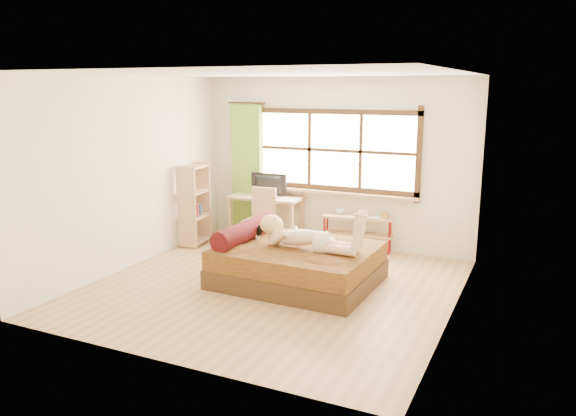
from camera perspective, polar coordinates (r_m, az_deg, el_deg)
The scene contains 18 objects.
floor at distance 7.36m, azimuth -1.56°, elevation -8.01°, with size 4.50×4.50×0.00m, color #9E754C.
ceiling at distance 6.90m, azimuth -1.70°, elevation 13.52°, with size 4.50×4.50×0.00m, color white.
wall_back at distance 9.05m, azimuth 4.79°, elevation 4.60°, with size 4.50×4.50×0.00m, color silver.
wall_front at distance 5.14m, azimuth -12.96°, elevation -1.53°, with size 4.50×4.50×0.00m, color silver.
wall_left at distance 8.25m, azimuth -15.76°, elevation 3.45°, with size 4.50×4.50×0.00m, color silver.
wall_right at distance 6.34m, azimuth 16.87°, elevation 0.84°, with size 4.50×4.50×0.00m, color silver.
window at distance 9.00m, azimuth 4.75°, elevation 5.58°, with size 2.80×0.16×1.46m.
curtain at distance 9.61m, azimuth -4.19°, elevation 3.86°, with size 0.55×0.10×2.20m, color olive.
bed at distance 7.44m, azimuth 0.65°, elevation -5.57°, with size 2.04×1.65×0.76m.
woman at distance 7.17m, azimuth 1.94°, elevation -1.88°, with size 1.39×0.40×0.60m, color #DAAE8C, non-canonical shape.
kitten at distance 7.72m, azimuth -3.58°, elevation -2.26°, with size 0.30×0.12×0.24m, color black, non-canonical shape.
desk at distance 9.33m, azimuth -2.25°, elevation 0.61°, with size 1.24×0.59×0.77m.
monitor at distance 9.32m, azimuth -2.13°, elevation 2.38°, with size 0.64×0.08×0.37m, color black.
chair at distance 9.00m, azimuth -2.75°, elevation -0.68°, with size 0.44×0.44×0.96m.
pipe_shelf at distance 8.91m, azimuth 7.16°, elevation -1.74°, with size 1.14×0.45×0.63m.
cup at distance 8.96m, azimuth 5.30°, elevation -0.32°, with size 0.12×0.12×0.10m, color gray.
book at distance 8.82m, azimuth 8.35°, elevation -0.88°, with size 0.17×0.23×0.02m, color gray.
bookshelf at distance 9.28m, azimuth -9.51°, elevation 0.40°, with size 0.40×0.61×1.32m.
Camera 1 is at (3.10, -6.17, 2.54)m, focal length 35.00 mm.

